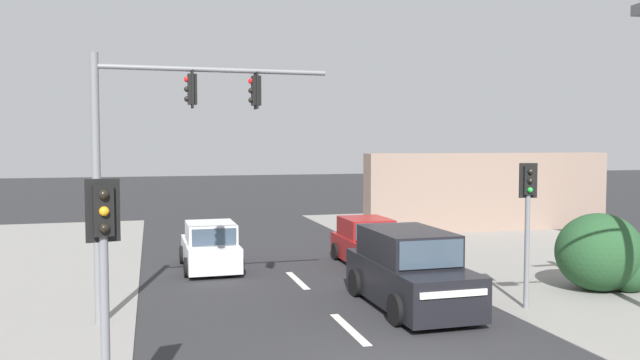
{
  "coord_description": "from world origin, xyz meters",
  "views": [
    {
      "loc": [
        -4.11,
        -9.69,
        4.02
      ],
      "look_at": [
        -0.39,
        4.0,
        3.2
      ],
      "focal_mm": 35.0,
      "sensor_mm": 36.0,
      "label": 1
    }
  ],
  "objects_px": {
    "pedestal_signal_left_kerb": "(104,265)",
    "hatchback_receding_far": "(210,247)",
    "traffic_signal_mast": "(157,138)",
    "pedestal_signal_right_kerb": "(528,210)",
    "hatchback_oncoming_mid": "(368,243)",
    "suv_oncoming_near": "(409,271)"
  },
  "relations": [
    {
      "from": "pedestal_signal_right_kerb",
      "to": "hatchback_oncoming_mid",
      "type": "height_order",
      "value": "pedestal_signal_right_kerb"
    },
    {
      "from": "pedestal_signal_right_kerb",
      "to": "hatchback_receding_far",
      "type": "relative_size",
      "value": 0.97
    },
    {
      "from": "pedestal_signal_left_kerb",
      "to": "traffic_signal_mast",
      "type": "bearing_deg",
      "value": 82.41
    },
    {
      "from": "traffic_signal_mast",
      "to": "hatchback_receding_far",
      "type": "xyz_separation_m",
      "value": [
        1.65,
        5.64,
        -3.44
      ]
    },
    {
      "from": "pedestal_signal_left_kerb",
      "to": "suv_oncoming_near",
      "type": "relative_size",
      "value": 0.78
    },
    {
      "from": "pedestal_signal_right_kerb",
      "to": "pedestal_signal_left_kerb",
      "type": "distance_m",
      "value": 10.39
    },
    {
      "from": "pedestal_signal_right_kerb",
      "to": "traffic_signal_mast",
      "type": "bearing_deg",
      "value": 171.5
    },
    {
      "from": "suv_oncoming_near",
      "to": "pedestal_signal_left_kerb",
      "type": "bearing_deg",
      "value": -141.08
    },
    {
      "from": "pedestal_signal_right_kerb",
      "to": "pedestal_signal_left_kerb",
      "type": "xyz_separation_m",
      "value": [
        -9.39,
        -4.46,
        0.0
      ]
    },
    {
      "from": "traffic_signal_mast",
      "to": "pedestal_signal_right_kerb",
      "type": "distance_m",
      "value": 8.89
    },
    {
      "from": "pedestal_signal_left_kerb",
      "to": "hatchback_receding_far",
      "type": "xyz_separation_m",
      "value": [
        2.42,
        11.39,
        -1.71
      ]
    },
    {
      "from": "traffic_signal_mast",
      "to": "suv_oncoming_near",
      "type": "bearing_deg",
      "value": -2.95
    },
    {
      "from": "suv_oncoming_near",
      "to": "pedestal_signal_right_kerb",
      "type": "bearing_deg",
      "value": -20.33
    },
    {
      "from": "suv_oncoming_near",
      "to": "hatchback_receding_far",
      "type": "distance_m",
      "value": 7.35
    },
    {
      "from": "pedestal_signal_right_kerb",
      "to": "hatchback_receding_far",
      "type": "bearing_deg",
      "value": 135.17
    },
    {
      "from": "suv_oncoming_near",
      "to": "hatchback_receding_far",
      "type": "relative_size",
      "value": 1.24
    },
    {
      "from": "pedestal_signal_right_kerb",
      "to": "hatchback_oncoming_mid",
      "type": "xyz_separation_m",
      "value": [
        -1.82,
        6.37,
        -1.71
      ]
    },
    {
      "from": "pedestal_signal_left_kerb",
      "to": "hatchback_oncoming_mid",
      "type": "xyz_separation_m",
      "value": [
        7.57,
        10.83,
        -1.71
      ]
    },
    {
      "from": "traffic_signal_mast",
      "to": "pedestal_signal_left_kerb",
      "type": "height_order",
      "value": "traffic_signal_mast"
    },
    {
      "from": "suv_oncoming_near",
      "to": "hatchback_oncoming_mid",
      "type": "relative_size",
      "value": 1.25
    },
    {
      "from": "pedestal_signal_right_kerb",
      "to": "hatchback_receding_far",
      "type": "xyz_separation_m",
      "value": [
        -6.97,
        6.93,
        -1.71
      ]
    },
    {
      "from": "pedestal_signal_left_kerb",
      "to": "pedestal_signal_right_kerb",
      "type": "bearing_deg",
      "value": 25.41
    }
  ]
}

